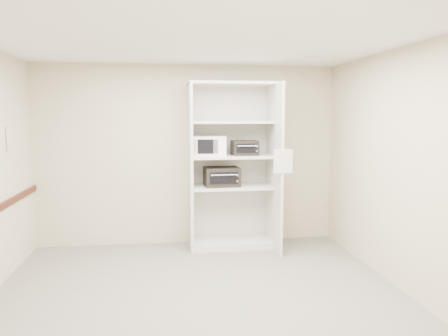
{
  "coord_description": "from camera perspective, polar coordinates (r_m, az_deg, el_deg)",
  "views": [
    {
      "loc": [
        -0.35,
        -4.59,
        1.94
      ],
      "look_at": [
        0.46,
        1.34,
        1.22
      ],
      "focal_mm": 35.0,
      "sensor_mm": 36.0,
      "label": 1
    }
  ],
  "objects": [
    {
      "name": "paper_sign",
      "position": [
        5.91,
        7.73,
        0.88
      ],
      "size": [
        0.25,
        0.01,
        0.32
      ],
      "primitive_type": "cube",
      "rotation": [
        0.0,
        0.0,
        -0.02
      ],
      "color": "white",
      "rests_on": "shelving_unit"
    },
    {
      "name": "toaster_oven_lower",
      "position": [
        6.37,
        -0.31,
        -1.13
      ],
      "size": [
        0.52,
        0.4,
        0.28
      ],
      "primitive_type": "cube",
      "rotation": [
        0.0,
        0.0,
        0.05
      ],
      "color": "black",
      "rests_on": "shelving_unit"
    },
    {
      "name": "shelving_unit",
      "position": [
        6.43,
        1.38,
        -0.41
      ],
      "size": [
        1.24,
        0.92,
        2.42
      ],
      "color": "beige",
      "rests_on": "floor"
    },
    {
      "name": "wall_right",
      "position": [
        5.31,
        21.61,
        -0.05
      ],
      "size": [
        0.02,
        4.0,
        2.7
      ],
      "primitive_type": "cube",
      "color": "#BEA995",
      "rests_on": "ground"
    },
    {
      "name": "wall_back",
      "position": [
        6.63,
        -4.72,
        1.69
      ],
      "size": [
        4.5,
        0.02,
        2.7
      ],
      "primitive_type": "cube",
      "color": "#BEA995",
      "rests_on": "ground"
    },
    {
      "name": "microwave",
      "position": [
        6.33,
        -1.88,
        2.93
      ],
      "size": [
        0.5,
        0.4,
        0.28
      ],
      "primitive_type": "cube",
      "rotation": [
        0.0,
        0.0,
        -0.09
      ],
      "color": "white",
      "rests_on": "shelving_unit"
    },
    {
      "name": "floor",
      "position": [
        5.0,
        -3.26,
        -16.05
      ],
      "size": [
        4.5,
        4.0,
        0.01
      ],
      "primitive_type": "cube",
      "color": "#6B675A",
      "rests_on": "ground"
    },
    {
      "name": "wall_poster",
      "position": [
        5.98,
        -26.21,
        3.46
      ],
      "size": [
        0.01,
        0.21,
        0.3
      ],
      "primitive_type": "cube",
      "color": "silver",
      "rests_on": "wall_left"
    },
    {
      "name": "toaster_oven_upper",
      "position": [
        6.36,
        2.72,
        2.64
      ],
      "size": [
        0.38,
        0.3,
        0.21
      ],
      "primitive_type": "cube",
      "rotation": [
        0.0,
        0.0,
        0.05
      ],
      "color": "black",
      "rests_on": "shelving_unit"
    },
    {
      "name": "ceiling",
      "position": [
        4.66,
        -3.5,
        16.18
      ],
      "size": [
        4.5,
        4.0,
        0.01
      ],
      "primitive_type": "cube",
      "color": "white"
    },
    {
      "name": "wall_front",
      "position": [
        2.68,
        -0.04,
        -5.94
      ],
      "size": [
        4.5,
        0.02,
        2.7
      ],
      "primitive_type": "cube",
      "color": "#BEA995",
      "rests_on": "ground"
    }
  ]
}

